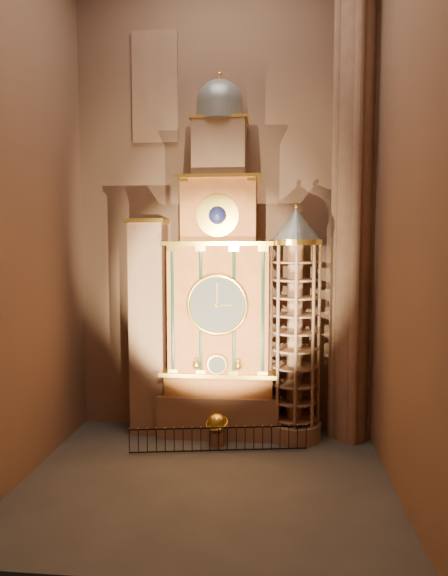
# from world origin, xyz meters

# --- Properties ---
(floor) EXTENTS (14.00, 14.00, 0.00)m
(floor) POSITION_xyz_m (0.00, 0.00, 0.00)
(floor) COLOR #383330
(floor) RESTS_ON ground
(wall_back) EXTENTS (22.00, 0.00, 22.00)m
(wall_back) POSITION_xyz_m (0.00, 6.00, 11.00)
(wall_back) COLOR brown
(wall_back) RESTS_ON floor
(wall_left) EXTENTS (0.00, 22.00, 22.00)m
(wall_left) POSITION_xyz_m (-7.00, 0.00, 11.00)
(wall_left) COLOR brown
(wall_left) RESTS_ON floor
(wall_right) EXTENTS (0.00, 22.00, 22.00)m
(wall_right) POSITION_xyz_m (7.00, 0.00, 11.00)
(wall_right) COLOR brown
(wall_right) RESTS_ON floor
(astronomical_clock) EXTENTS (5.60, 2.41, 16.70)m
(astronomical_clock) POSITION_xyz_m (0.00, 4.96, 6.68)
(astronomical_clock) COLOR #8C634C
(astronomical_clock) RESTS_ON floor
(portrait_tower) EXTENTS (1.80, 1.60, 10.20)m
(portrait_tower) POSITION_xyz_m (-3.40, 4.98, 5.15)
(portrait_tower) COLOR #8C634C
(portrait_tower) RESTS_ON floor
(stair_turret) EXTENTS (2.50, 2.50, 10.80)m
(stair_turret) POSITION_xyz_m (3.50, 4.70, 5.27)
(stair_turret) COLOR #8C634C
(stair_turret) RESTS_ON floor
(gothic_pier) EXTENTS (2.04, 2.04, 22.00)m
(gothic_pier) POSITION_xyz_m (6.10, 5.00, 11.00)
(gothic_pier) COLOR #8C634C
(gothic_pier) RESTS_ON floor
(stained_glass_window) EXTENTS (2.20, 0.14, 5.20)m
(stained_glass_window) POSITION_xyz_m (-3.20, 5.92, 16.50)
(stained_glass_window) COLOR navy
(stained_glass_window) RESTS_ON wall_back
(celestial_globe) EXTENTS (1.31, 1.28, 1.48)m
(celestial_globe) POSITION_xyz_m (0.04, 3.40, 0.89)
(celestial_globe) COLOR #8C634C
(celestial_globe) RESTS_ON floor
(iron_railing) EXTENTS (7.59, 1.28, 1.06)m
(iron_railing) POSITION_xyz_m (0.20, 2.70, 0.58)
(iron_railing) COLOR black
(iron_railing) RESTS_ON floor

